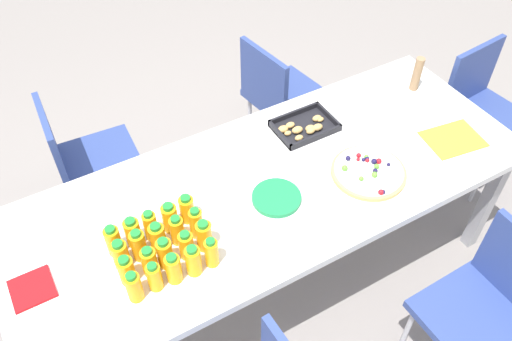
{
  "coord_description": "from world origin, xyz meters",
  "views": [
    {
      "loc": [
        -0.83,
        -1.3,
        2.42
      ],
      "look_at": [
        -0.03,
        0.08,
        0.75
      ],
      "focal_mm": 37.33,
      "sensor_mm": 36.0,
      "label": 1
    }
  ],
  "objects_px": {
    "juice_bottle_2": "(173,269)",
    "juice_bottle_16": "(133,232)",
    "snack_tray": "(304,127)",
    "fruit_pizza": "(369,172)",
    "juice_bottle_12": "(158,238)",
    "napkin_stack": "(32,289)",
    "party_table": "(271,192)",
    "juice_bottle_14": "(196,223)",
    "chair_near_right": "(490,304)",
    "juice_bottle_6": "(149,262)",
    "cardboard_tube": "(417,74)",
    "juice_bottle_3": "(193,261)",
    "juice_bottle_10": "(121,255)",
    "juice_bottle_0": "(134,287)",
    "juice_bottle_4": "(211,253)",
    "juice_bottle_8": "(186,245)",
    "juice_bottle_19": "(187,210)",
    "chair_far_right": "(279,93)",
    "juice_bottle_17": "(150,226)",
    "juice_bottle_9": "(204,236)",
    "juice_bottle_5": "(127,270)",
    "chair_far_left": "(84,158)",
    "juice_bottle_11": "(139,245)",
    "juice_bottle_13": "(177,230)",
    "juice_bottle_1": "(154,277)",
    "chair_end": "(481,105)",
    "juice_bottle_15": "(114,241)",
    "plate_stack": "(277,198)",
    "paper_folder": "(453,139)",
    "juice_bottle_7": "(165,253)",
    "juice_bottle_18": "(170,218)"
  },
  "relations": [
    {
      "from": "juice_bottle_2",
      "to": "cardboard_tube",
      "type": "xyz_separation_m",
      "value": [
        1.53,
        0.44,
        0.03
      ]
    },
    {
      "from": "chair_near_right",
      "to": "fruit_pizza",
      "type": "distance_m",
      "value": 0.72
    },
    {
      "from": "chair_far_left",
      "to": "juice_bottle_9",
      "type": "height_order",
      "value": "juice_bottle_9"
    },
    {
      "from": "juice_bottle_5",
      "to": "juice_bottle_2",
      "type": "bearing_deg",
      "value": -27.62
    },
    {
      "from": "chair_end",
      "to": "juice_bottle_0",
      "type": "bearing_deg",
      "value": 3.18
    },
    {
      "from": "juice_bottle_2",
      "to": "juice_bottle_16",
      "type": "relative_size",
      "value": 1.01
    },
    {
      "from": "juice_bottle_13",
      "to": "juice_bottle_8",
      "type": "bearing_deg",
      "value": -88.78
    },
    {
      "from": "juice_bottle_17",
      "to": "juice_bottle_13",
      "type": "bearing_deg",
      "value": -41.34
    },
    {
      "from": "juice_bottle_4",
      "to": "juice_bottle_16",
      "type": "distance_m",
      "value": 0.32
    },
    {
      "from": "snack_tray",
      "to": "fruit_pizza",
      "type": "bearing_deg",
      "value": -77.77
    },
    {
      "from": "juice_bottle_8",
      "to": "juice_bottle_11",
      "type": "bearing_deg",
      "value": 151.85
    },
    {
      "from": "juice_bottle_3",
      "to": "napkin_stack",
      "type": "bearing_deg",
      "value": 157.9
    },
    {
      "from": "juice_bottle_15",
      "to": "paper_folder",
      "type": "distance_m",
      "value": 1.58
    },
    {
      "from": "snack_tray",
      "to": "juice_bottle_3",
      "type": "bearing_deg",
      "value": -149.8
    },
    {
      "from": "chair_near_right",
      "to": "plate_stack",
      "type": "bearing_deg",
      "value": 36.4
    },
    {
      "from": "juice_bottle_3",
      "to": "fruit_pizza",
      "type": "distance_m",
      "value": 0.88
    },
    {
      "from": "juice_bottle_11",
      "to": "juice_bottle_13",
      "type": "distance_m",
      "value": 0.15
    },
    {
      "from": "juice_bottle_18",
      "to": "cardboard_tube",
      "type": "bearing_deg",
      "value": 8.39
    },
    {
      "from": "juice_bottle_14",
      "to": "juice_bottle_15",
      "type": "bearing_deg",
      "value": 165.75
    },
    {
      "from": "juice_bottle_8",
      "to": "juice_bottle_10",
      "type": "bearing_deg",
      "value": 160.56
    },
    {
      "from": "chair_far_right",
      "to": "juice_bottle_19",
      "type": "height_order",
      "value": "juice_bottle_19"
    },
    {
      "from": "juice_bottle_10",
      "to": "juice_bottle_16",
      "type": "height_order",
      "value": "juice_bottle_16"
    },
    {
      "from": "juice_bottle_12",
      "to": "juice_bottle_19",
      "type": "relative_size",
      "value": 1.07
    },
    {
      "from": "juice_bottle_10",
      "to": "fruit_pizza",
      "type": "height_order",
      "value": "juice_bottle_10"
    },
    {
      "from": "juice_bottle_0",
      "to": "juice_bottle_6",
      "type": "bearing_deg",
      "value": 39.52
    },
    {
      "from": "juice_bottle_11",
      "to": "juice_bottle_9",
      "type": "bearing_deg",
      "value": -18.93
    },
    {
      "from": "juice_bottle_0",
      "to": "juice_bottle_3",
      "type": "bearing_deg",
      "value": -1.17
    },
    {
      "from": "party_table",
      "to": "juice_bottle_4",
      "type": "xyz_separation_m",
      "value": [
        -0.4,
        -0.24,
        0.12
      ]
    },
    {
      "from": "juice_bottle_6",
      "to": "juice_bottle_16",
      "type": "height_order",
      "value": "same"
    },
    {
      "from": "juice_bottle_17",
      "to": "juice_bottle_9",
      "type": "bearing_deg",
      "value": -42.8
    },
    {
      "from": "party_table",
      "to": "juice_bottle_14",
      "type": "xyz_separation_m",
      "value": [
        -0.4,
        -0.09,
        0.13
      ]
    },
    {
      "from": "juice_bottle_17",
      "to": "juice_bottle_3",
      "type": "bearing_deg",
      "value": -71.89
    },
    {
      "from": "juice_bottle_2",
      "to": "cardboard_tube",
      "type": "height_order",
      "value": "cardboard_tube"
    },
    {
      "from": "juice_bottle_6",
      "to": "cardboard_tube",
      "type": "height_order",
      "value": "cardboard_tube"
    },
    {
      "from": "juice_bottle_0",
      "to": "snack_tray",
      "type": "xyz_separation_m",
      "value": [
        1.01,
        0.45,
        -0.05
      ]
    },
    {
      "from": "juice_bottle_12",
      "to": "juice_bottle_10",
      "type": "bearing_deg",
      "value": -179.51
    },
    {
      "from": "juice_bottle_5",
      "to": "cardboard_tube",
      "type": "bearing_deg",
      "value": 12.05
    },
    {
      "from": "juice_bottle_3",
      "to": "juice_bottle_7",
      "type": "height_order",
      "value": "juice_bottle_7"
    },
    {
      "from": "juice_bottle_4",
      "to": "juice_bottle_9",
      "type": "relative_size",
      "value": 0.97
    },
    {
      "from": "juice_bottle_12",
      "to": "napkin_stack",
      "type": "height_order",
      "value": "juice_bottle_12"
    },
    {
      "from": "snack_tray",
      "to": "cardboard_tube",
      "type": "distance_m",
      "value": 0.67
    },
    {
      "from": "party_table",
      "to": "juice_bottle_14",
      "type": "distance_m",
      "value": 0.42
    },
    {
      "from": "juice_bottle_3",
      "to": "juice_bottle_16",
      "type": "xyz_separation_m",
      "value": [
        -0.14,
        0.23,
        -0.0
      ]
    },
    {
      "from": "party_table",
      "to": "chair_far_right",
      "type": "xyz_separation_m",
      "value": [
        0.51,
        0.76,
        -0.17
      ]
    },
    {
      "from": "juice_bottle_2",
      "to": "juice_bottle_3",
      "type": "xyz_separation_m",
      "value": [
        0.08,
        -0.01,
        0.0
      ]
    },
    {
      "from": "juice_bottle_5",
      "to": "juice_bottle_19",
      "type": "xyz_separation_m",
      "value": [
        0.31,
        0.15,
        -0.0
      ]
    },
    {
      "from": "juice_bottle_14",
      "to": "chair_far_left",
      "type": "bearing_deg",
      "value": 104.98
    },
    {
      "from": "juice_bottle_1",
      "to": "juice_bottle_5",
      "type": "bearing_deg",
      "value": 135.93
    },
    {
      "from": "juice_bottle_12",
      "to": "juice_bottle_19",
      "type": "xyz_separation_m",
      "value": [
        0.16,
        0.07,
        -0.0
      ]
    },
    {
      "from": "juice_bottle_9",
      "to": "snack_tray",
      "type": "bearing_deg",
      "value": 28.14
    }
  ]
}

